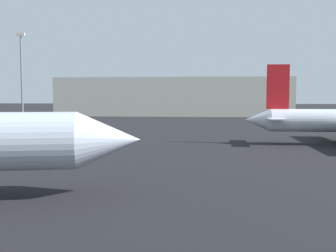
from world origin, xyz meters
name	(u,v)px	position (x,y,z in m)	size (l,w,h in m)	color
light_mast_left	(22,71)	(-51.85, 95.25, 12.94)	(2.40, 0.50, 23.29)	slate
terminal_building	(173,97)	(-12.05, 117.62, 5.96)	(72.80, 18.04, 11.92)	beige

